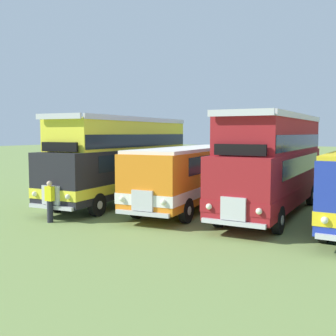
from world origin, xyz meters
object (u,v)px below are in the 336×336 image
Objects in this scene: bus_first_in_row at (124,158)px; bus_second_in_row at (191,172)px; marshal_person at (50,201)px; bus_third_in_row at (273,162)px.

bus_first_in_row reaches higher than bus_second_in_row.
marshal_person is (-3.67, -5.91, -0.87)m from bus_second_in_row.
bus_second_in_row is at bearing -176.99° from bus_third_in_row.
bus_third_in_row is at bearing 1.82° from bus_first_in_row.
bus_second_in_row is 5.95× the size of marshal_person.
marshal_person is at bearing -86.84° from bus_first_in_row.
bus_third_in_row is at bearing 38.60° from marshal_person.
bus_second_in_row is 7.01m from marshal_person.
bus_third_in_row is 6.00× the size of marshal_person.
bus_first_in_row reaches higher than marshal_person.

